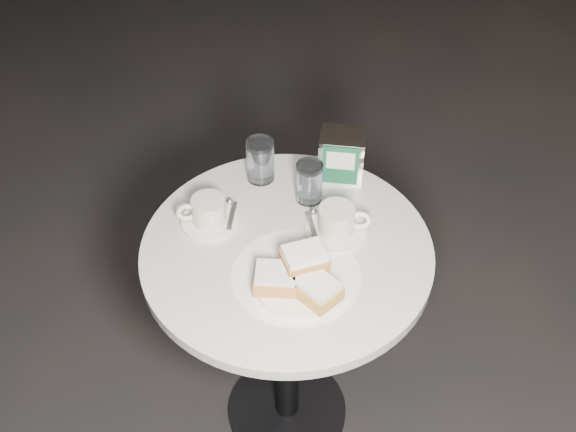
{
  "coord_description": "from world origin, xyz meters",
  "views": [
    {
      "loc": [
        0.17,
        -1.17,
        2.0
      ],
      "look_at": [
        0.0,
        0.02,
        0.83
      ],
      "focal_mm": 45.0,
      "sensor_mm": 36.0,
      "label": 1
    }
  ],
  "objects_px": {
    "coffee_cup_right": "(337,222)",
    "water_glass_right": "(309,182)",
    "coffee_cup_left": "(208,213)",
    "cafe_table": "(287,300)",
    "napkin_dispenser": "(342,156)",
    "beignet_plate": "(299,279)",
    "water_glass_left": "(260,161)"
  },
  "relations": [
    {
      "from": "coffee_cup_right",
      "to": "water_glass_right",
      "type": "relative_size",
      "value": 1.5
    },
    {
      "from": "coffee_cup_left",
      "to": "water_glass_right",
      "type": "relative_size",
      "value": 1.63
    },
    {
      "from": "cafe_table",
      "to": "coffee_cup_right",
      "type": "bearing_deg",
      "value": 30.99
    },
    {
      "from": "coffee_cup_left",
      "to": "napkin_dispenser",
      "type": "bearing_deg",
      "value": 18.95
    },
    {
      "from": "coffee_cup_left",
      "to": "coffee_cup_right",
      "type": "height_order",
      "value": "coffee_cup_right"
    },
    {
      "from": "beignet_plate",
      "to": "water_glass_left",
      "type": "bearing_deg",
      "value": 112.2
    },
    {
      "from": "coffee_cup_right",
      "to": "water_glass_left",
      "type": "height_order",
      "value": "water_glass_left"
    },
    {
      "from": "water_glass_left",
      "to": "napkin_dispenser",
      "type": "relative_size",
      "value": 0.88
    },
    {
      "from": "cafe_table",
      "to": "napkin_dispenser",
      "type": "distance_m",
      "value": 0.4
    },
    {
      "from": "beignet_plate",
      "to": "coffee_cup_left",
      "type": "distance_m",
      "value": 0.31
    },
    {
      "from": "water_glass_right",
      "to": "water_glass_left",
      "type": "bearing_deg",
      "value": 155.44
    },
    {
      "from": "napkin_dispenser",
      "to": "cafe_table",
      "type": "bearing_deg",
      "value": -110.49
    },
    {
      "from": "beignet_plate",
      "to": "water_glass_left",
      "type": "distance_m",
      "value": 0.39
    },
    {
      "from": "beignet_plate",
      "to": "coffee_cup_right",
      "type": "height_order",
      "value": "beignet_plate"
    },
    {
      "from": "beignet_plate",
      "to": "water_glass_right",
      "type": "xyz_separation_m",
      "value": [
        -0.01,
        0.3,
        0.02
      ]
    },
    {
      "from": "beignet_plate",
      "to": "napkin_dispenser",
      "type": "height_order",
      "value": "napkin_dispenser"
    },
    {
      "from": "coffee_cup_left",
      "to": "water_glass_left",
      "type": "distance_m",
      "value": 0.21
    },
    {
      "from": "cafe_table",
      "to": "coffee_cup_left",
      "type": "relative_size",
      "value": 4.17
    },
    {
      "from": "coffee_cup_left",
      "to": "napkin_dispenser",
      "type": "height_order",
      "value": "napkin_dispenser"
    },
    {
      "from": "cafe_table",
      "to": "water_glass_right",
      "type": "bearing_deg",
      "value": 80.18
    },
    {
      "from": "napkin_dispenser",
      "to": "coffee_cup_left",
      "type": "bearing_deg",
      "value": -144.16
    },
    {
      "from": "water_glass_left",
      "to": "coffee_cup_left",
      "type": "bearing_deg",
      "value": -117.96
    },
    {
      "from": "cafe_table",
      "to": "coffee_cup_right",
      "type": "xyz_separation_m",
      "value": [
        0.11,
        0.07,
        0.23
      ]
    },
    {
      "from": "cafe_table",
      "to": "water_glass_right",
      "type": "distance_m",
      "value": 0.31
    },
    {
      "from": "coffee_cup_left",
      "to": "coffee_cup_right",
      "type": "bearing_deg",
      "value": -15.34
    },
    {
      "from": "coffee_cup_right",
      "to": "napkin_dispenser",
      "type": "relative_size",
      "value": 1.23
    },
    {
      "from": "coffee_cup_right",
      "to": "coffee_cup_left",
      "type": "bearing_deg",
      "value": 177.27
    },
    {
      "from": "beignet_plate",
      "to": "coffee_cup_left",
      "type": "xyz_separation_m",
      "value": [
        -0.25,
        0.18,
        -0.0
      ]
    },
    {
      "from": "coffee_cup_right",
      "to": "napkin_dispenser",
      "type": "bearing_deg",
      "value": 87.98
    },
    {
      "from": "water_glass_right",
      "to": "cafe_table",
      "type": "bearing_deg",
      "value": -99.82
    },
    {
      "from": "cafe_table",
      "to": "beignet_plate",
      "type": "relative_size",
      "value": 3.23
    },
    {
      "from": "water_glass_left",
      "to": "coffee_cup_right",
      "type": "bearing_deg",
      "value": -38.75
    }
  ]
}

